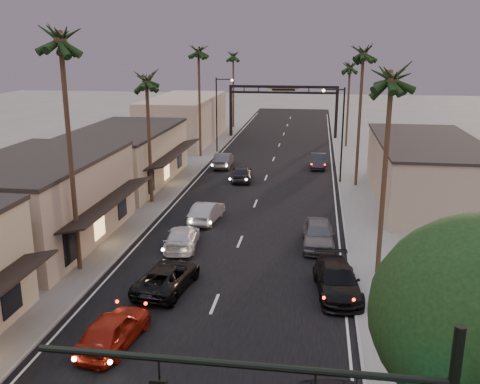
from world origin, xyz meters
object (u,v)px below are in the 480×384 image
(palm_ra, at_px, (392,71))
(oncoming_pickup, at_px, (167,277))
(palm_rb, at_px, (364,49))
(palm_far, at_px, (233,53))
(curbside_black, at_px, (337,280))
(palm_ld, at_px, (198,48))
(arch, at_px, (283,98))
(palm_rc, at_px, (350,64))
(oncoming_red, at_px, (113,329))
(streetlight_right, at_px, (340,127))
(oncoming_silver, at_px, (207,212))
(streetlight_left, at_px, (219,109))
(palm_lc, at_px, (146,75))
(palm_lb, at_px, (60,33))

(palm_ra, xyz_separation_m, oncoming_pickup, (-11.45, -3.66, -10.73))
(palm_ra, xyz_separation_m, palm_rb, (0.00, 20.00, 0.97))
(palm_far, height_order, curbside_black, palm_far)
(palm_ld, relative_size, palm_far, 1.08)
(arch, relative_size, palm_far, 1.15)
(palm_ra, bearing_deg, oncoming_pickup, -162.28)
(palm_rc, bearing_deg, palm_far, 140.36)
(palm_ra, height_order, oncoming_pickup, palm_ra)
(palm_ld, bearing_deg, arch, 60.17)
(oncoming_red, bearing_deg, curbside_black, -139.34)
(streetlight_right, height_order, palm_rb, palm_rb)
(palm_ld, distance_m, oncoming_silver, 26.44)
(palm_ld, bearing_deg, oncoming_red, -83.01)
(arch, bearing_deg, oncoming_silver, -94.62)
(palm_ra, height_order, palm_far, same)
(palm_rb, xyz_separation_m, palm_rc, (0.00, 20.00, -1.95))
(streetlight_left, height_order, palm_lc, palm_lc)
(arch, bearing_deg, palm_far, 136.05)
(palm_rc, xyz_separation_m, oncoming_red, (-12.25, -49.41, -9.69))
(palm_lc, bearing_deg, oncoming_pickup, -69.82)
(palm_ld, distance_m, palm_far, 23.02)
(oncoming_red, bearing_deg, streetlight_left, -78.40)
(oncoming_red, height_order, oncoming_silver, oncoming_red)
(palm_rc, xyz_separation_m, oncoming_pickup, (-11.45, -43.66, -9.75))
(palm_lb, distance_m, palm_far, 56.03)
(palm_far, xyz_separation_m, oncoming_red, (4.65, -63.41, -10.67))
(streetlight_left, distance_m, oncoming_red, 43.77)
(curbside_black, bearing_deg, palm_ld, 106.63)
(streetlight_right, xyz_separation_m, palm_lb, (-15.52, -23.00, 8.06))
(palm_lb, distance_m, palm_ld, 33.01)
(palm_lc, relative_size, palm_ld, 0.86)
(palm_lc, relative_size, palm_far, 0.92)
(palm_rc, relative_size, oncoming_pickup, 2.37)
(oncoming_red, bearing_deg, arch, -86.48)
(palm_lb, relative_size, palm_rb, 1.07)
(oncoming_red, bearing_deg, oncoming_silver, -84.61)
(palm_lb, xyz_separation_m, oncoming_silver, (5.53, 9.92, -12.64))
(streetlight_left, xyz_separation_m, curbside_black, (13.12, -36.93, -4.55))
(palm_ld, relative_size, oncoming_silver, 3.15)
(streetlight_left, height_order, oncoming_pickup, streetlight_left)
(oncoming_silver, bearing_deg, palm_lb, 67.00)
(palm_rc, bearing_deg, palm_lc, -121.56)
(streetlight_left, distance_m, palm_lc, 22.65)
(palm_ra, distance_m, palm_rc, 40.01)
(arch, relative_size, palm_lb, 1.00)
(arch, height_order, streetlight_left, streetlight_left)
(palm_rc, bearing_deg, streetlight_right, -95.05)
(palm_ra, distance_m, oncoming_silver, 17.71)
(streetlight_right, bearing_deg, curbside_black, -91.72)
(curbside_black, bearing_deg, oncoming_red, -153.56)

